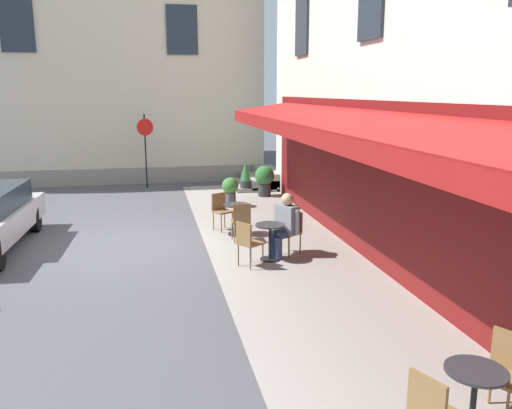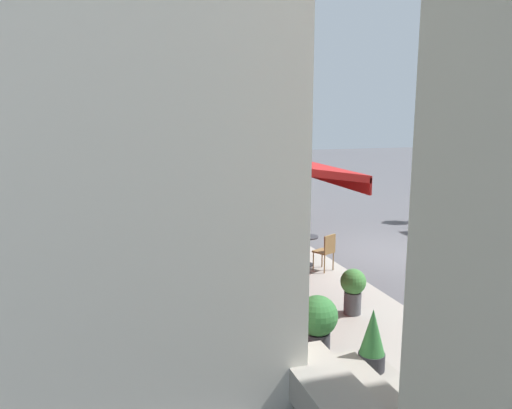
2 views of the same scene
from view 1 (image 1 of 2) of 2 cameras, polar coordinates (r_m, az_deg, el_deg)
name	(u,v)px [view 1 (image 1 of 2)]	position (r m, az deg, el deg)	size (l,w,h in m)	color
ground_plane	(123,245)	(12.14, -14.28, -4.26)	(70.00, 70.00, 0.00)	#4C4C51
sidewalk_cafe_terrace	(312,285)	(9.45, 6.14, -8.70)	(20.50, 3.20, 0.01)	gray
back_alley_steps	(261,179)	(18.92, 0.56, 2.75)	(2.40, 1.75, 0.60)	gray
cafe_table_mid_terrace	(474,394)	(5.81, 22.67, -18.49)	(0.60, 0.60, 0.75)	black
cafe_chair_wicker_corner_left	(505,367)	(6.30, 25.52, -15.69)	(0.54, 0.54, 0.91)	olive
cafe_table_streetside	(270,237)	(10.59, 1.54, -3.53)	(0.60, 0.60, 0.75)	black
cafe_chair_wicker_corner_right	(247,240)	(10.14, -0.94, -3.91)	(0.55, 0.55, 0.91)	olive
cafe_chair_wicker_back_row	(292,229)	(11.01, 3.91, -2.63)	(0.55, 0.55, 0.91)	olive
cafe_table_far_end	(236,215)	(12.45, -2.18, -1.12)	(0.60, 0.60, 0.75)	black
cafe_chair_wicker_facing_street	(221,208)	(12.94, -3.85, -0.37)	(0.54, 0.54, 0.91)	olive
cafe_chair_wicker_under_awning	(241,219)	(11.83, -1.63, -1.55)	(0.41, 0.41, 0.91)	olive
seated_companion_in_grey	(285,223)	(10.82, 3.13, -2.02)	(0.63, 0.66, 1.33)	navy
no_parking_sign	(145,137)	(18.69, -11.98, 7.16)	(0.21, 0.56, 2.60)	black
potted_plant_by_steps	(265,179)	(17.04, 0.94, 2.84)	(0.64, 0.64, 1.00)	#2D2D33
potted_plant_entrance_right	(246,177)	(17.77, -1.14, 3.03)	(0.38, 0.38, 1.07)	#2D2D33
potted_plant_under_sign	(230,190)	(15.48, -2.83, 1.63)	(0.49, 0.49, 0.88)	#4C4C51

